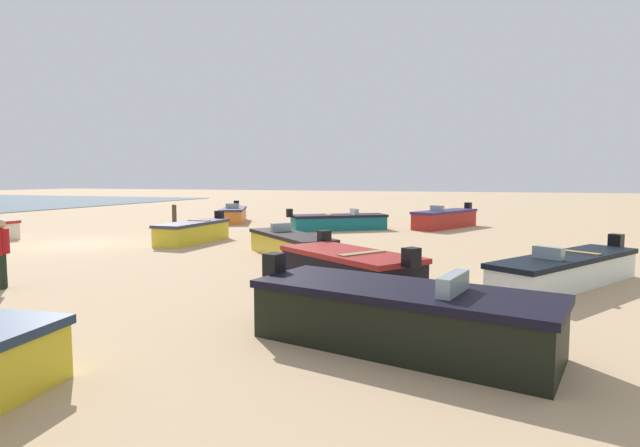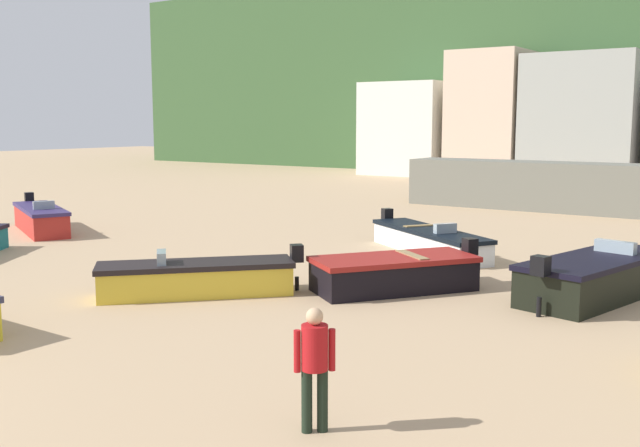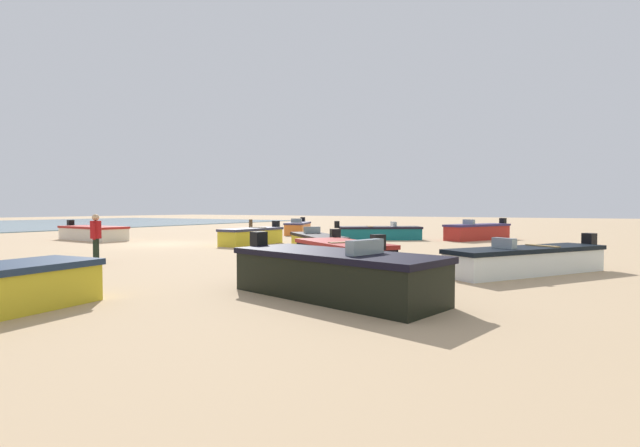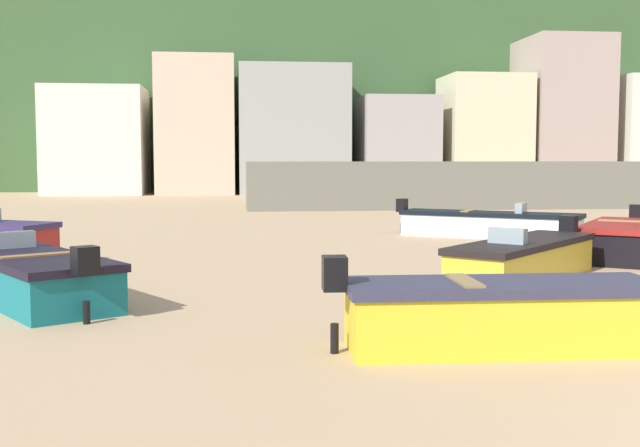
# 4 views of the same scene
# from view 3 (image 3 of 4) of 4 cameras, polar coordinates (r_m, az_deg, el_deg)

# --- Properties ---
(ground_plane) EXTENTS (160.00, 160.00, 0.00)m
(ground_plane) POSITION_cam_3_polar(r_m,az_deg,el_deg) (24.33, -19.09, -2.46)
(ground_plane) COLOR tan
(boat_white_0) EXTENTS (4.98, 3.84, 1.06)m
(boat_white_0) POSITION_cam_3_polar(r_m,az_deg,el_deg) (13.83, 24.49, -4.17)
(boat_white_0) COLOR white
(boat_white_0) RESTS_ON ground
(boat_cream_1) EXTENTS (1.99, 4.94, 1.11)m
(boat_cream_1) POSITION_cam_3_polar(r_m,az_deg,el_deg) (29.00, -26.52, -1.07)
(boat_cream_1) COLOR beige
(boat_cream_1) RESTS_ON ground
(boat_black_3) EXTENTS (2.64, 4.92, 1.25)m
(boat_black_3) POSITION_cam_3_polar(r_m,az_deg,el_deg) (9.26, 1.77, -6.35)
(boat_black_3) COLOR black
(boat_black_3) RESTS_ON ground
(boat_yellow_4) EXTENTS (4.02, 1.30, 1.15)m
(boat_yellow_4) POSITION_cam_3_polar(r_m,az_deg,el_deg) (22.96, -8.50, -1.56)
(boat_yellow_4) COLOR gold
(boat_yellow_4) RESTS_ON ground
(boat_black_5) EXTENTS (3.50, 4.02, 1.13)m
(boat_black_5) POSITION_cam_3_polar(r_m,az_deg,el_deg) (13.75, 2.85, -3.91)
(boat_black_5) COLOR black
(boat_black_5) RESTS_ON ground
(boat_yellow_6) EXTENTS (3.91, 4.02, 1.08)m
(boat_yellow_6) POSITION_cam_3_polar(r_m,az_deg,el_deg) (18.22, -0.37, -2.53)
(boat_yellow_6) COLOR gold
(boat_yellow_6) RESTS_ON ground
(boat_teal_7) EXTENTS (3.77, 4.75, 1.08)m
(boat_teal_7) POSITION_cam_3_polar(r_m,az_deg,el_deg) (26.48, 7.44, -1.17)
(boat_teal_7) COLOR #146972
(boat_teal_7) RESTS_ON ground
(boat_orange_8) EXTENTS (4.23, 2.76, 1.15)m
(boat_orange_8) POSITION_cam_3_polar(r_m,az_deg,el_deg) (31.77, -2.76, -0.57)
(boat_orange_8) COLOR orange
(boat_orange_8) RESTS_ON ground
(boat_red_9) EXTENTS (4.70, 3.10, 1.22)m
(boat_red_9) POSITION_cam_3_polar(r_m,az_deg,el_deg) (27.64, 19.10, -0.98)
(boat_red_9) COLOR #B12721
(boat_red_9) RESTS_ON ground
(mooring_post_near_water) EXTENTS (0.25, 0.25, 1.02)m
(mooring_post_near_water) POSITION_cam_3_polar(r_m,az_deg,el_deg) (32.46, -8.65, -0.40)
(mooring_post_near_water) COLOR #483726
(mooring_post_near_water) RESTS_ON ground
(beach_walker_foreground) EXTENTS (0.48, 0.48, 1.62)m
(beach_walker_foreground) POSITION_cam_3_polar(r_m,az_deg,el_deg) (16.62, -26.23, -1.23)
(beach_walker_foreground) COLOR black
(beach_walker_foreground) RESTS_ON ground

